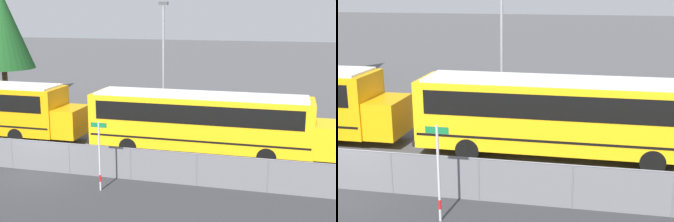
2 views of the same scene
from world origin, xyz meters
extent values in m
plane|color=#4C4C4F|center=(0.00, 0.00, 0.00)|extent=(200.00, 200.00, 0.00)
cube|color=#9EA0A5|center=(0.00, 0.00, 0.74)|extent=(94.08, 0.03, 1.47)
cube|color=slate|center=(0.00, -0.01, 0.74)|extent=(94.08, 0.01, 1.47)
cylinder|color=slate|center=(0.00, 0.00, 1.47)|extent=(94.08, 0.05, 0.05)
cylinder|color=slate|center=(1.52, 0.00, 0.74)|extent=(0.07, 0.07, 1.47)
cylinder|color=slate|center=(4.55, 0.00, 0.74)|extent=(0.07, 0.07, 1.47)
cylinder|color=slate|center=(7.59, 0.00, 0.74)|extent=(0.07, 0.07, 1.47)
cylinder|color=slate|center=(10.62, 0.00, 0.74)|extent=(0.07, 0.07, 1.47)
cube|color=orange|center=(-0.72, 4.74, 1.30)|extent=(1.38, 2.31, 1.62)
cylinder|color=black|center=(-3.61, 5.88, 0.49)|extent=(0.98, 0.28, 0.98)
cube|color=yellow|center=(6.81, 4.51, 1.83)|extent=(11.53, 2.52, 2.69)
cube|color=black|center=(6.81, 4.51, 2.43)|extent=(10.60, 2.56, 0.97)
cube|color=black|center=(6.81, 4.51, 1.08)|extent=(11.30, 2.55, 0.10)
cube|color=black|center=(1.00, 4.51, 0.64)|extent=(0.12, 2.52, 0.24)
cube|color=silver|center=(6.81, 4.51, 3.23)|extent=(10.95, 2.26, 0.10)
cylinder|color=black|center=(10.38, 5.65, 0.49)|extent=(0.98, 0.28, 0.98)
cylinder|color=black|center=(10.38, 3.37, 0.49)|extent=(0.98, 0.28, 0.98)
cylinder|color=black|center=(3.24, 5.65, 0.49)|extent=(0.98, 0.28, 0.98)
cylinder|color=black|center=(3.24, 3.37, 0.49)|extent=(0.98, 0.28, 0.98)
cylinder|color=#B7B7BC|center=(3.74, -1.57, 1.51)|extent=(0.08, 0.08, 3.02)
cylinder|color=red|center=(3.74, -1.57, 0.55)|extent=(0.09, 0.09, 0.30)
cube|color=#147238|center=(3.74, -1.57, 2.87)|extent=(0.70, 0.02, 0.20)
cylinder|color=gray|center=(3.26, 10.26, 3.90)|extent=(0.16, 0.16, 7.81)
camera|label=1|loc=(11.37, -18.97, 7.53)|focal=50.00mm
camera|label=2|loc=(8.08, -13.71, 6.89)|focal=50.00mm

